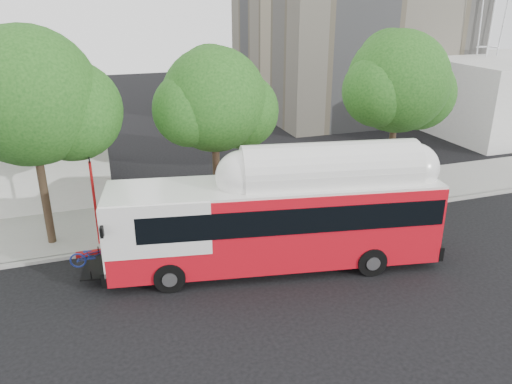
# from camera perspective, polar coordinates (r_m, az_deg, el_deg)

# --- Properties ---
(ground) EXTENTS (120.00, 120.00, 0.00)m
(ground) POSITION_cam_1_polar(r_m,az_deg,el_deg) (21.17, 2.49, -8.84)
(ground) COLOR black
(ground) RESTS_ON ground
(sidewalk) EXTENTS (60.00, 5.00, 0.15)m
(sidewalk) POSITION_cam_1_polar(r_m,az_deg,el_deg) (26.64, -2.59, -2.02)
(sidewalk) COLOR gray
(sidewalk) RESTS_ON ground
(curb_strip) EXTENTS (60.00, 0.30, 0.15)m
(curb_strip) POSITION_cam_1_polar(r_m,az_deg,el_deg) (24.38, -0.84, -4.32)
(curb_strip) COLOR gray
(curb_strip) RESTS_ON ground
(red_curb_segment) EXTENTS (10.00, 0.32, 0.16)m
(red_curb_segment) POSITION_cam_1_polar(r_m,az_deg,el_deg) (23.72, -7.78, -5.29)
(red_curb_segment) COLOR maroon
(red_curb_segment) RESTS_ON ground
(street_tree_left) EXTENTS (6.67, 5.80, 9.74)m
(street_tree_left) POSITION_cam_1_polar(r_m,az_deg,el_deg) (22.97, -23.31, 9.53)
(street_tree_left) COLOR #2D2116
(street_tree_left) RESTS_ON ground
(street_tree_mid) EXTENTS (5.75, 5.00, 8.62)m
(street_tree_mid) POSITION_cam_1_polar(r_m,az_deg,el_deg) (24.33, -3.88, 10.10)
(street_tree_mid) COLOR #2D2116
(street_tree_mid) RESTS_ON ground
(street_tree_right) EXTENTS (6.21, 5.40, 9.18)m
(street_tree_right) POSITION_cam_1_polar(r_m,az_deg,el_deg) (28.36, 16.59, 11.62)
(street_tree_right) COLOR #2D2116
(street_tree_right) RESTS_ON ground
(transit_bus) EXTENTS (14.63, 5.24, 4.26)m
(transit_bus) POSITION_cam_1_polar(r_m,az_deg,el_deg) (20.58, 2.42, -3.52)
(transit_bus) COLOR red
(transit_bus) RESTS_ON ground
(signal_pole) EXTENTS (0.12, 0.41, 4.30)m
(signal_pole) POSITION_cam_1_polar(r_m,az_deg,el_deg) (23.20, -17.96, -1.05)
(signal_pole) COLOR #B71314
(signal_pole) RESTS_ON ground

